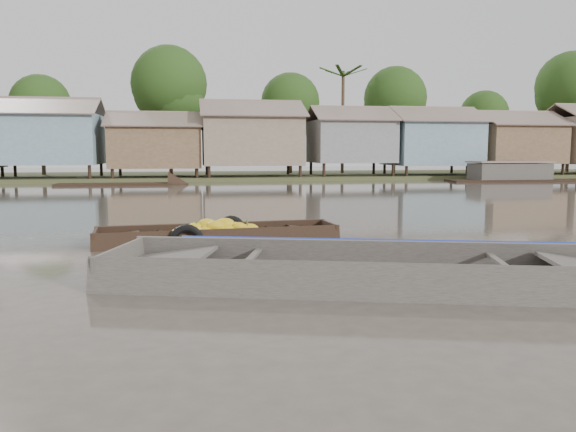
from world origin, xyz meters
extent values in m
plane|color=#473F36|center=(0.00, 0.00, 0.00)|extent=(120.00, 120.00, 0.00)
cube|color=#384723|center=(0.00, 33.00, 0.00)|extent=(120.00, 12.00, 0.50)
cube|color=gray|center=(-10.50, 29.50, 2.70)|extent=(6.20, 5.20, 3.20)
cube|color=brown|center=(-10.50, 28.10, 4.75)|extent=(6.60, 3.02, 1.28)
cube|color=brown|center=(-10.50, 30.90, 4.75)|extent=(6.60, 3.02, 1.28)
cube|color=brown|center=(-3.80, 29.50, 2.20)|extent=(5.80, 4.60, 2.70)
cube|color=brown|center=(-3.80, 28.26, 4.00)|extent=(6.20, 2.67, 1.14)
cube|color=brown|center=(-3.80, 30.74, 4.00)|extent=(6.20, 2.67, 1.14)
cube|color=#7C6856|center=(2.50, 29.50, 2.65)|extent=(6.50, 5.30, 3.30)
cube|color=brown|center=(2.50, 28.07, 4.75)|extent=(6.90, 3.08, 1.31)
cube|color=brown|center=(2.50, 30.93, 4.75)|extent=(6.90, 3.08, 1.31)
cube|color=slate|center=(9.50, 29.50, 2.60)|extent=(5.40, 4.70, 2.90)
cube|color=brown|center=(9.50, 28.23, 4.50)|extent=(5.80, 2.73, 1.17)
cube|color=brown|center=(9.50, 30.77, 4.50)|extent=(5.80, 2.73, 1.17)
cube|color=gray|center=(15.50, 29.50, 2.50)|extent=(6.00, 5.00, 3.10)
cube|color=brown|center=(15.50, 28.15, 4.50)|extent=(6.40, 2.90, 1.24)
cube|color=brown|center=(15.50, 30.85, 4.50)|extent=(6.40, 2.90, 1.24)
cube|color=brown|center=(22.00, 29.50, 2.45)|extent=(5.70, 4.90, 2.80)
cube|color=brown|center=(22.00, 28.18, 4.30)|extent=(6.10, 2.85, 1.21)
cube|color=brown|center=(22.00, 30.82, 4.30)|extent=(6.10, 2.85, 1.21)
cylinder|color=#473323|center=(-12.00, 34.00, 2.45)|extent=(0.28, 0.28, 4.90)
sphere|color=black|center=(-12.00, 34.00, 5.25)|extent=(4.20, 4.20, 4.20)
cylinder|color=#473323|center=(-3.00, 33.00, 3.15)|extent=(0.28, 0.28, 6.30)
sphere|color=black|center=(-3.00, 33.00, 6.75)|extent=(5.40, 5.40, 5.40)
cylinder|color=#473323|center=(6.00, 34.00, 2.62)|extent=(0.28, 0.28, 5.25)
sphere|color=black|center=(6.00, 34.00, 5.62)|extent=(4.50, 4.50, 4.50)
cylinder|color=#473323|center=(14.00, 33.00, 2.80)|extent=(0.28, 0.28, 5.60)
sphere|color=black|center=(14.00, 33.00, 6.00)|extent=(4.80, 4.80, 4.80)
cylinder|color=#473323|center=(22.00, 34.00, 2.27)|extent=(0.28, 0.28, 4.55)
sphere|color=black|center=(22.00, 34.00, 4.88)|extent=(3.90, 3.90, 3.90)
cylinder|color=#473323|center=(29.00, 33.00, 3.32)|extent=(0.28, 0.28, 6.65)
sphere|color=black|center=(29.00, 33.00, 7.12)|extent=(5.70, 5.70, 5.70)
cylinder|color=#473323|center=(10.00, 33.50, 4.00)|extent=(0.24, 0.24, 8.00)
cube|color=black|center=(-1.00, 3.43, -0.08)|extent=(5.17, 1.41, 0.08)
cube|color=black|center=(-1.04, 3.98, 0.12)|extent=(5.21, 0.59, 0.48)
cube|color=black|center=(-0.95, 2.88, 0.12)|extent=(5.21, 0.59, 0.48)
cube|color=black|center=(1.55, 3.65, 0.12)|extent=(0.16, 1.13, 0.46)
cube|color=black|center=(1.11, 3.61, 0.18)|extent=(0.97, 1.05, 0.18)
cube|color=black|center=(-3.54, 3.21, 0.12)|extent=(0.16, 1.13, 0.46)
cube|color=black|center=(-3.10, 3.25, 0.18)|extent=(0.97, 1.05, 0.18)
cube|color=black|center=(-2.21, 3.32, 0.22)|extent=(0.19, 1.09, 0.05)
cube|color=black|center=(0.22, 3.53, 0.22)|extent=(0.19, 1.09, 0.05)
ellipsoid|color=yellow|center=(-0.97, 3.51, 0.38)|extent=(0.34, 0.25, 0.20)
ellipsoid|color=yellow|center=(-0.88, 3.13, 0.18)|extent=(0.36, 0.26, 0.21)
ellipsoid|color=yellow|center=(-1.28, 3.67, 0.29)|extent=(0.35, 0.26, 0.20)
ellipsoid|color=yellow|center=(-1.47, 3.44, 0.31)|extent=(0.44, 0.32, 0.26)
ellipsoid|color=yellow|center=(-1.63, 3.10, 0.17)|extent=(0.43, 0.32, 0.25)
ellipsoid|color=yellow|center=(-0.28, 3.69, 0.23)|extent=(0.43, 0.32, 0.25)
ellipsoid|color=yellow|center=(-0.79, 3.76, 0.21)|extent=(0.38, 0.28, 0.22)
ellipsoid|color=yellow|center=(-0.85, 3.41, 0.39)|extent=(0.45, 0.33, 0.26)
ellipsoid|color=yellow|center=(-1.16, 3.60, 0.28)|extent=(0.39, 0.29, 0.23)
ellipsoid|color=yellow|center=(-0.09, 3.19, 0.15)|extent=(0.37, 0.27, 0.21)
ellipsoid|color=yellow|center=(-1.66, 3.19, 0.21)|extent=(0.44, 0.32, 0.26)
ellipsoid|color=yellow|center=(-1.19, 3.34, 0.32)|extent=(0.41, 0.30, 0.24)
ellipsoid|color=yellow|center=(-0.29, 3.36, 0.24)|extent=(0.41, 0.30, 0.24)
ellipsoid|color=yellow|center=(-1.78, 3.06, 0.11)|extent=(0.35, 0.26, 0.20)
ellipsoid|color=yellow|center=(-1.22, 3.53, 0.29)|extent=(0.39, 0.29, 0.23)
ellipsoid|color=yellow|center=(-0.56, 3.32, 0.34)|extent=(0.35, 0.25, 0.20)
ellipsoid|color=yellow|center=(-1.58, 3.11, 0.15)|extent=(0.43, 0.31, 0.25)
ellipsoid|color=yellow|center=(-1.30, 3.16, 0.27)|extent=(0.34, 0.25, 0.20)
ellipsoid|color=yellow|center=(-1.15, 3.65, 0.25)|extent=(0.36, 0.26, 0.21)
ellipsoid|color=yellow|center=(-1.86, 3.47, 0.19)|extent=(0.40, 0.30, 0.23)
ellipsoid|color=yellow|center=(-0.66, 3.41, 0.32)|extent=(0.40, 0.30, 0.24)
ellipsoid|color=yellow|center=(-1.84, 3.31, 0.13)|extent=(0.34, 0.25, 0.20)
ellipsoid|color=yellow|center=(-1.24, 3.45, 0.39)|extent=(0.42, 0.31, 0.24)
ellipsoid|color=yellow|center=(-1.05, 3.54, 0.31)|extent=(0.42, 0.31, 0.24)
ellipsoid|color=yellow|center=(-0.92, 3.34, 0.31)|extent=(0.39, 0.29, 0.23)
ellipsoid|color=yellow|center=(-1.07, 3.28, 0.36)|extent=(0.42, 0.31, 0.24)
ellipsoid|color=yellow|center=(-0.75, 3.80, 0.20)|extent=(0.37, 0.27, 0.21)
ellipsoid|color=yellow|center=(-0.82, 3.28, 0.27)|extent=(0.38, 0.28, 0.22)
ellipsoid|color=yellow|center=(-1.59, 3.43, 0.29)|extent=(0.38, 0.28, 0.22)
ellipsoid|color=yellow|center=(-1.58, 3.19, 0.21)|extent=(0.39, 0.29, 0.23)
ellipsoid|color=yellow|center=(-0.43, 3.73, 0.19)|extent=(0.38, 0.28, 0.22)
ellipsoid|color=yellow|center=(-1.77, 3.33, 0.21)|extent=(0.44, 0.32, 0.26)
cylinder|color=#3F6626|center=(-1.46, 3.39, 0.39)|extent=(0.04, 0.04, 0.17)
cylinder|color=#3F6626|center=(-0.81, 3.44, 0.39)|extent=(0.04, 0.04, 0.17)
cylinder|color=#3F6626|center=(-0.35, 3.48, 0.39)|extent=(0.04, 0.04, 0.17)
torus|color=black|center=(-0.68, 4.09, 0.14)|extent=(0.73, 0.23, 0.72)
torus|color=black|center=(-1.68, 2.74, 0.14)|extent=(0.73, 0.23, 0.72)
cube|color=#3E3834|center=(1.10, -0.90, -0.08)|extent=(8.01, 3.80, 0.08)
cube|color=#3E3834|center=(1.37, 0.02, 0.20)|extent=(7.75, 2.38, 0.64)
cube|color=#3E3834|center=(0.84, -1.82, 0.20)|extent=(7.75, 2.38, 0.64)
cube|color=#3E3834|center=(-2.67, 0.19, 0.20)|extent=(0.60, 1.90, 0.61)
cube|color=#3E3834|center=(-2.01, 0.00, 0.28)|extent=(1.77, 2.00, 0.25)
cube|color=#3E3834|center=(-0.70, -0.38, 0.33)|extent=(0.62, 1.83, 0.05)
cube|color=#3E3834|center=(2.90, -1.42, 0.33)|extent=(0.62, 1.83, 0.05)
cube|color=#665E54|center=(1.10, -0.90, -0.03)|extent=(6.16, 3.13, 0.02)
cube|color=#0E2494|center=(1.39, 0.08, 0.44)|extent=(6.25, 1.89, 0.16)
cube|color=black|center=(-5.87, 24.51, -0.05)|extent=(6.58, 1.62, 0.35)
cube|color=black|center=(19.67, 24.23, -0.05)|extent=(10.13, 3.12, 0.35)
cube|color=black|center=(19.00, 25.00, 0.55)|extent=(5.00, 2.00, 1.20)
camera|label=1|loc=(-1.55, -8.78, 1.99)|focal=35.00mm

